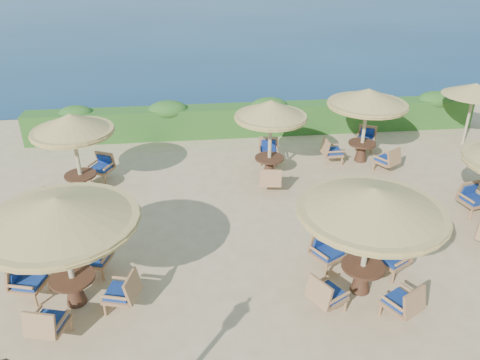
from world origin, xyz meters
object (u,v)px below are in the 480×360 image
at_px(cafe_set_0, 62,230).
at_px(cafe_set_4, 271,123).
at_px(extra_parasol, 475,90).
at_px(cafe_set_5, 367,110).
at_px(cafe_set_3, 74,137).
at_px(cafe_set_1, 370,219).

distance_m(cafe_set_0, cafe_set_4, 7.62).
height_order(extra_parasol, cafe_set_5, cafe_set_5).
bearing_deg(cafe_set_3, cafe_set_4, 5.34).
bearing_deg(extra_parasol, cafe_set_5, -167.20).
relative_size(cafe_set_0, cafe_set_3, 1.13).
distance_m(extra_parasol, cafe_set_0, 15.10).
bearing_deg(cafe_set_0, cafe_set_4, 46.62).
bearing_deg(cafe_set_3, cafe_set_1, -36.96).
bearing_deg(cafe_set_3, cafe_set_5, 8.44).
height_order(cafe_set_0, cafe_set_4, same).
distance_m(cafe_set_1, cafe_set_5, 7.12).
xyz_separation_m(extra_parasol, cafe_set_5, (-4.47, -1.02, -0.27)).
bearing_deg(cafe_set_1, cafe_set_4, 100.52).
relative_size(extra_parasol, cafe_set_0, 0.75).
distance_m(cafe_set_1, cafe_set_4, 5.97).
xyz_separation_m(extra_parasol, cafe_set_0, (-13.17, -7.39, -0.25)).
bearing_deg(cafe_set_1, cafe_set_3, 143.04).
xyz_separation_m(cafe_set_1, cafe_set_4, (-1.09, 5.87, -0.00)).
xyz_separation_m(cafe_set_3, cafe_set_5, (9.43, 1.40, -0.03)).
xyz_separation_m(cafe_set_3, cafe_set_4, (5.97, 0.56, -0.02)).
distance_m(extra_parasol, cafe_set_5, 4.59).
bearing_deg(cafe_set_3, cafe_set_0, -81.62).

